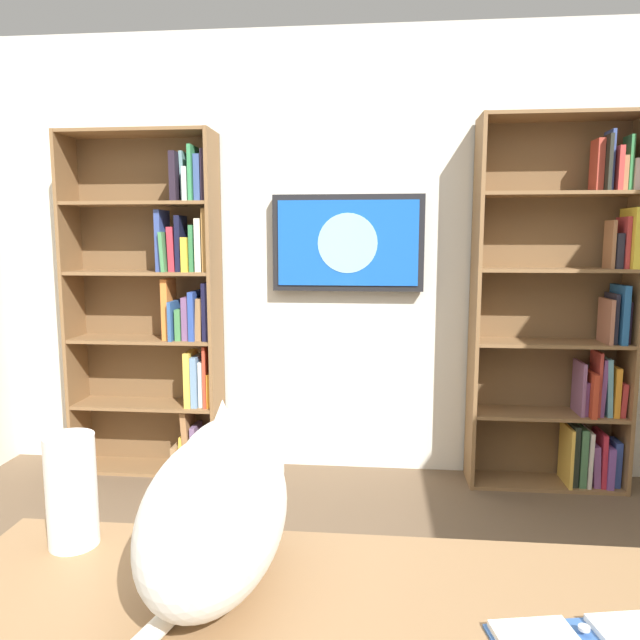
{
  "coord_description": "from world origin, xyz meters",
  "views": [
    {
      "loc": [
        -0.21,
        1.42,
        1.45
      ],
      "look_at": [
        0.03,
        -1.07,
        1.11
      ],
      "focal_mm": 32.89,
      "sensor_mm": 36.0,
      "label": 1
    }
  ],
  "objects_px": {
    "paper_towel_roll": "(72,491)",
    "bookshelf_left": "(569,320)",
    "wall_mounted_tv": "(348,243)",
    "bookshelf_right": "(164,307)",
    "cat": "(221,500)"
  },
  "relations": [
    {
      "from": "bookshelf_right",
      "to": "cat",
      "type": "height_order",
      "value": "bookshelf_right"
    },
    {
      "from": "bookshelf_left",
      "to": "wall_mounted_tv",
      "type": "height_order",
      "value": "bookshelf_left"
    },
    {
      "from": "bookshelf_right",
      "to": "cat",
      "type": "relative_size",
      "value": 3.11
    },
    {
      "from": "bookshelf_left",
      "to": "paper_towel_roll",
      "type": "relative_size",
      "value": 8.34
    },
    {
      "from": "bookshelf_left",
      "to": "cat",
      "type": "relative_size",
      "value": 3.18
    },
    {
      "from": "wall_mounted_tv",
      "to": "paper_towel_roll",
      "type": "height_order",
      "value": "wall_mounted_tv"
    },
    {
      "from": "wall_mounted_tv",
      "to": "paper_towel_roll",
      "type": "xyz_separation_m",
      "value": [
        0.5,
        2.37,
        -0.54
      ]
    },
    {
      "from": "bookshelf_right",
      "to": "cat",
      "type": "xyz_separation_m",
      "value": [
        -1.0,
        2.38,
        -0.11
      ]
    },
    {
      "from": "bookshelf_right",
      "to": "cat",
      "type": "distance_m",
      "value": 2.59
    },
    {
      "from": "paper_towel_roll",
      "to": "bookshelf_left",
      "type": "bearing_deg",
      "value": -127.98
    },
    {
      "from": "wall_mounted_tv",
      "to": "cat",
      "type": "relative_size",
      "value": 1.36
    },
    {
      "from": "bookshelf_right",
      "to": "paper_towel_roll",
      "type": "height_order",
      "value": "bookshelf_right"
    },
    {
      "from": "wall_mounted_tv",
      "to": "bookshelf_right",
      "type": "bearing_deg",
      "value": 4.18
    },
    {
      "from": "wall_mounted_tv",
      "to": "paper_towel_roll",
      "type": "bearing_deg",
      "value": 78.1
    },
    {
      "from": "bookshelf_left",
      "to": "cat",
      "type": "distance_m",
      "value": 2.77
    }
  ]
}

